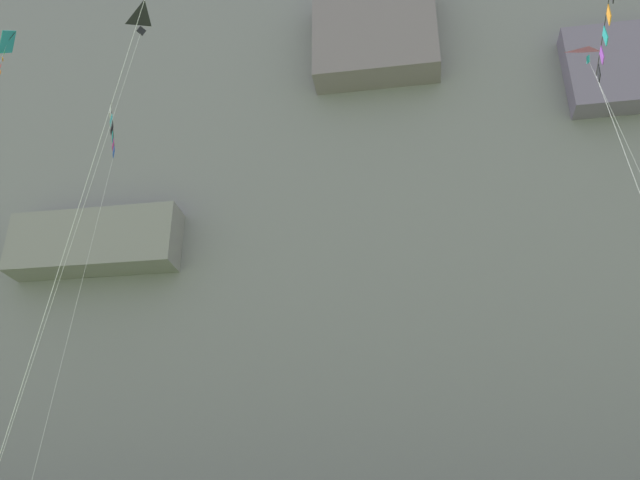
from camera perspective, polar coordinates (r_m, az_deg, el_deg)
name	(u,v)px	position (r m, az deg, el deg)	size (l,w,h in m)	color
cliff_face	(389,204)	(64.20, 6.08, 3.14)	(180.00, 26.05, 66.06)	gray
kite_delta_low_center	(598,70)	(31.83, 23.25, 13.56)	(2.19, 5.23, 23.06)	pink
kite_delta_low_left	(145,46)	(31.48, -15.11, 16.15)	(2.55, 4.36, 24.24)	black
kite_banner_high_left	(611,56)	(23.96, 24.25, 14.55)	(0.69, 6.25, 18.61)	black
kite_banner_mid_center	(110,145)	(39.36, -18.03, 7.94)	(3.02, 8.23, 24.83)	black
kite_diamond_upper_right	(5,49)	(50.06, -26.00, 14.85)	(1.02, 5.52, 34.97)	teal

